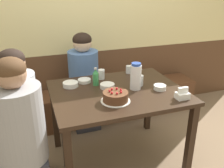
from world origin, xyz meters
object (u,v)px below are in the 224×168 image
bowl_sauce_shallow (107,86)px  person_grey_tee (22,124)px  glass_water_tall (129,69)px  glass_tumbler_short (101,74)px  bowl_soup_white (71,84)px  bowl_rice_small (84,81)px  glass_shot_small (140,80)px  water_pitcher (136,76)px  bowl_side_dish (160,87)px  bench_seat (95,105)px  birthday_cake (116,97)px  person_pale_blue_shirt (84,83)px  soju_bottle (96,77)px  person_teal_shirt (21,139)px  napkin_holder (182,95)px

bowl_sauce_shallow → person_grey_tee: bearing=-173.2°
glass_water_tall → glass_tumbler_short: size_ratio=0.83×
bowl_soup_white → bowl_rice_small: bowl_soup_white is taller
glass_tumbler_short → person_grey_tee: bearing=-157.5°
glass_shot_small → glass_water_tall: bearing=84.7°
water_pitcher → bowl_rice_small: size_ratio=1.96×
glass_tumbler_short → glass_shot_small: size_ratio=0.96×
bowl_side_dish → bowl_sauce_shallow: bearing=156.2°
bench_seat → bowl_sauce_shallow: bearing=-95.3°
glass_shot_small → person_grey_tee: size_ratio=0.08×
birthday_cake → glass_water_tall: bearing=58.1°
glass_tumbler_short → person_pale_blue_shirt: size_ratio=0.08×
birthday_cake → soju_bottle: soju_bottle is taller
glass_tumbler_short → person_pale_blue_shirt: (-0.10, 0.40, -0.24)m
soju_bottle → person_teal_shirt: size_ratio=0.14×
napkin_holder → person_teal_shirt: size_ratio=0.09×
water_pitcher → glass_tumbler_short: (-0.22, 0.34, -0.07)m
bench_seat → water_pitcher: bearing=-78.7°
napkin_holder → glass_tumbler_short: 0.84m
bowl_side_dish → glass_tumbler_short: 0.61m
birthday_cake → bowl_rice_small: (-0.15, 0.49, -0.03)m
bowl_soup_white → person_teal_shirt: person_teal_shirt is taller
birthday_cake → glass_tumbler_short: bearing=85.9°
bowl_sauce_shallow → glass_tumbler_short: bearing=86.5°
bench_seat → person_teal_shirt: 1.46m
bench_seat → person_grey_tee: size_ratio=2.23×
bowl_rice_small → glass_tumbler_short: size_ratio=1.30×
soju_bottle → bowl_rice_small: size_ratio=1.37×
water_pitcher → glass_shot_small: 0.12m
water_pitcher → bowl_rice_small: water_pitcher is taller
bench_seat → soju_bottle: soju_bottle is taller
bowl_side_dish → bowl_sauce_shallow: bowl_side_dish is taller
person_grey_tee → bench_seat: bearing=44.2°
bowl_side_dish → person_teal_shirt: person_teal_shirt is taller
glass_water_tall → glass_tumbler_short: (-0.33, -0.07, 0.01)m
bench_seat → bowl_side_dish: size_ratio=24.35×
water_pitcher → glass_tumbler_short: 0.42m
water_pitcher → soju_bottle: water_pitcher is taller
glass_tumbler_short → bowl_rice_small: bearing=-170.5°
bowl_sauce_shallow → person_grey_tee: person_grey_tee is taller
birthday_cake → bowl_soup_white: (-0.30, 0.43, -0.02)m
bowl_side_dish → water_pitcher: bearing=156.5°
soju_bottle → bowl_sauce_shallow: size_ratio=1.28×
bowl_sauce_shallow → person_teal_shirt: 0.89m
birthday_cake → person_teal_shirt: person_teal_shirt is taller
birthday_cake → glass_shot_small: size_ratio=2.43×
soju_bottle → bowl_sauce_shallow: 0.14m
water_pitcher → bowl_soup_white: water_pitcher is taller
bowl_side_dish → birthday_cake: bearing=-168.8°
water_pitcher → glass_water_tall: bearing=75.4°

